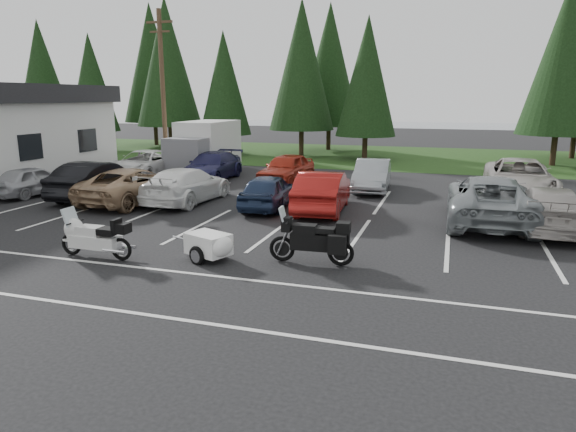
% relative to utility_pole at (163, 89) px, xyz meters
% --- Properties ---
extents(ground, '(120.00, 120.00, 0.00)m').
position_rel_utility_pole_xyz_m(ground, '(10.00, -12.00, -4.70)').
color(ground, black).
rests_on(ground, ground).
extents(grass_strip, '(80.00, 16.00, 0.01)m').
position_rel_utility_pole_xyz_m(grass_strip, '(10.00, 12.00, -4.69)').
color(grass_strip, '#193410').
rests_on(grass_strip, ground).
extents(lake_water, '(70.00, 50.00, 0.02)m').
position_rel_utility_pole_xyz_m(lake_water, '(14.00, 43.00, -4.70)').
color(lake_water, slate).
rests_on(lake_water, ground).
extents(utility_pole, '(1.60, 0.26, 9.00)m').
position_rel_utility_pole_xyz_m(utility_pole, '(0.00, 0.00, 0.00)').
color(utility_pole, '#473321').
rests_on(utility_pole, ground).
extents(box_truck, '(2.40, 5.60, 2.90)m').
position_rel_utility_pole_xyz_m(box_truck, '(2.00, 0.50, -3.25)').
color(box_truck, silver).
rests_on(box_truck, ground).
extents(stall_markings, '(32.00, 16.00, 0.01)m').
position_rel_utility_pole_xyz_m(stall_markings, '(10.00, -10.00, -4.69)').
color(stall_markings, silver).
rests_on(stall_markings, ground).
extents(conifer_0, '(4.58, 4.58, 10.66)m').
position_rel_utility_pole_xyz_m(conifer_0, '(-18.00, 10.50, 1.53)').
color(conifer_0, '#332316').
rests_on(conifer_0, ground).
extents(conifer_1, '(3.96, 3.96, 9.22)m').
position_rel_utility_pole_xyz_m(conifer_1, '(-12.00, 9.20, 0.69)').
color(conifer_1, '#332316').
rests_on(conifer_1, ground).
extents(conifer_2, '(5.10, 5.10, 11.89)m').
position_rel_utility_pole_xyz_m(conifer_2, '(-6.00, 10.80, 2.25)').
color(conifer_2, '#332316').
rests_on(conifer_2, ground).
extents(conifer_3, '(3.87, 3.87, 9.02)m').
position_rel_utility_pole_xyz_m(conifer_3, '(-0.50, 9.40, 0.57)').
color(conifer_3, '#332316').
rests_on(conifer_3, ground).
extents(conifer_4, '(4.80, 4.80, 11.17)m').
position_rel_utility_pole_xyz_m(conifer_4, '(5.00, 10.90, 1.83)').
color(conifer_4, '#332316').
rests_on(conifer_4, ground).
extents(conifer_5, '(4.14, 4.14, 9.63)m').
position_rel_utility_pole_xyz_m(conifer_5, '(10.00, 9.60, 0.93)').
color(conifer_5, '#332316').
rests_on(conifer_5, ground).
extents(conifer_6, '(4.93, 4.93, 11.48)m').
position_rel_utility_pole_xyz_m(conifer_6, '(22.00, 10.10, 2.01)').
color(conifer_6, '#332316').
rests_on(conifer_6, ground).
extents(conifer_back_a, '(5.28, 5.28, 12.30)m').
position_rel_utility_pole_xyz_m(conifer_back_a, '(-10.00, 15.00, 2.49)').
color(conifer_back_a, '#332316').
rests_on(conifer_back_a, ground).
extents(conifer_back_b, '(4.97, 4.97, 11.58)m').
position_rel_utility_pole_xyz_m(conifer_back_b, '(6.00, 15.50, 2.07)').
color(conifer_back_b, '#332316').
rests_on(conifer_back_b, ground).
extents(car_near_0, '(1.92, 4.01, 1.32)m').
position_rel_utility_pole_xyz_m(car_near_0, '(-1.84, -8.25, -4.04)').
color(car_near_0, '#B5B6BA').
rests_on(car_near_0, ground).
extents(car_near_1, '(1.97, 4.95, 1.60)m').
position_rel_utility_pole_xyz_m(car_near_1, '(1.30, -7.95, -3.90)').
color(car_near_1, black).
rests_on(car_near_1, ground).
extents(car_near_2, '(2.74, 5.35, 1.45)m').
position_rel_utility_pole_xyz_m(car_near_2, '(3.37, -8.30, -3.97)').
color(car_near_2, '#9C7C5A').
rests_on(car_near_2, ground).
extents(car_near_3, '(2.15, 5.04, 1.45)m').
position_rel_utility_pole_xyz_m(car_near_3, '(5.48, -7.61, -3.97)').
color(car_near_3, white).
rests_on(car_near_3, ground).
extents(car_near_4, '(1.93, 4.12, 1.36)m').
position_rel_utility_pole_xyz_m(car_near_4, '(9.08, -7.65, -4.02)').
color(car_near_4, '#1D2B48').
rests_on(car_near_4, ground).
extents(car_near_5, '(2.06, 4.83, 1.55)m').
position_rel_utility_pole_xyz_m(car_near_5, '(11.24, -7.55, -3.92)').
color(car_near_5, maroon).
rests_on(car_near_5, ground).
extents(car_near_6, '(2.81, 6.01, 1.66)m').
position_rel_utility_pole_xyz_m(car_near_6, '(17.19, -7.64, -3.87)').
color(car_near_6, gray).
rests_on(car_near_6, ground).
extents(car_near_7, '(2.28, 5.09, 1.45)m').
position_rel_utility_pole_xyz_m(car_near_7, '(18.98, -8.08, -3.97)').
color(car_near_7, '#A09993').
rests_on(car_near_7, ground).
extents(car_far_0, '(2.61, 5.34, 1.46)m').
position_rel_utility_pole_xyz_m(car_far_0, '(-0.06, -2.24, -3.97)').
color(car_far_0, white).
rests_on(car_far_0, ground).
extents(car_far_1, '(2.29, 5.12, 1.46)m').
position_rel_utility_pole_xyz_m(car_far_1, '(3.86, -1.98, -3.97)').
color(car_far_1, '#1A1A42').
rests_on(car_far_1, ground).
extents(car_far_2, '(2.18, 4.54, 1.49)m').
position_rel_utility_pole_xyz_m(car_far_2, '(7.89, -1.73, -3.95)').
color(car_far_2, maroon).
rests_on(car_far_2, ground).
extents(car_far_3, '(1.81, 4.44, 1.43)m').
position_rel_utility_pole_xyz_m(car_far_3, '(12.36, -2.46, -3.98)').
color(car_far_3, gray).
rests_on(car_far_3, ground).
extents(car_far_4, '(2.76, 5.93, 1.64)m').
position_rel_utility_pole_xyz_m(car_far_4, '(18.72, -2.10, -3.88)').
color(car_far_4, '#ACA59E').
rests_on(car_far_4, ground).
extents(touring_motorcycle, '(2.47, 0.76, 1.37)m').
position_rel_utility_pole_xyz_m(touring_motorcycle, '(6.78, -15.11, -4.01)').
color(touring_motorcycle, silver).
rests_on(touring_motorcycle, ground).
extents(cargo_trailer, '(1.85, 1.45, 0.75)m').
position_rel_utility_pole_xyz_m(cargo_trailer, '(9.80, -14.39, -4.32)').
color(cargo_trailer, white).
rests_on(cargo_trailer, ground).
extents(adventure_motorcycle, '(2.54, 1.01, 1.52)m').
position_rel_utility_pole_xyz_m(adventure_motorcycle, '(12.49, -13.82, -3.94)').
color(adventure_motorcycle, black).
rests_on(adventure_motorcycle, ground).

